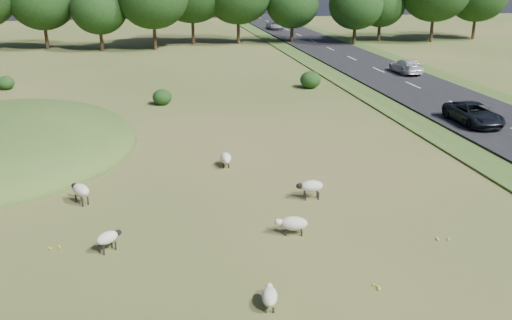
# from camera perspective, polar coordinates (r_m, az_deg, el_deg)

# --- Properties ---
(ground) EXTENTS (160.00, 160.00, 0.00)m
(ground) POSITION_cam_1_polar(r_m,az_deg,el_deg) (44.03, -6.44, 5.21)
(ground) COLOR #395A1C
(ground) RESTS_ON ground
(mound) EXTENTS (16.00, 20.00, 4.00)m
(mound) POSITION_cam_1_polar(r_m,az_deg,el_deg) (37.30, -24.12, 1.16)
(mound) COLOR #33561E
(mound) RESTS_ON ground
(road) EXTENTS (8.00, 150.00, 0.25)m
(road) POSITION_cam_1_polar(r_m,az_deg,el_deg) (58.41, 12.89, 8.34)
(road) COLOR black
(road) RESTS_ON ground
(shrubs) EXTENTS (28.06, 9.85, 1.50)m
(shrubs) POSITION_cam_1_polar(r_m,az_deg,el_deg) (49.34, -5.99, 7.50)
(shrubs) COLOR black
(shrubs) RESTS_ON ground
(sheep_0) EXTENTS (1.39, 0.82, 0.77)m
(sheep_0) POSITION_cam_1_polar(r_m,az_deg,el_deg) (23.02, 3.70, -6.35)
(sheep_0) COLOR beige
(sheep_0) RESTS_ON ground
(sheep_1) EXTENTS (1.28, 0.61, 0.92)m
(sheep_1) POSITION_cam_1_polar(r_m,az_deg,el_deg) (26.42, 5.51, -2.63)
(sheep_1) COLOR beige
(sheep_1) RESTS_ON ground
(sheep_2) EXTENTS (1.08, 0.97, 0.81)m
(sheep_2) POSITION_cam_1_polar(r_m,az_deg,el_deg) (22.37, -14.60, -7.53)
(sheep_2) COLOR beige
(sheep_2) RESTS_ON ground
(sheep_3) EXTENTS (0.67, 1.18, 0.66)m
(sheep_3) POSITION_cam_1_polar(r_m,az_deg,el_deg) (18.45, 1.36, -13.43)
(sheep_3) COLOR beige
(sheep_3) RESTS_ON ground
(sheep_4) EXTENTS (0.65, 1.32, 0.75)m
(sheep_4) POSITION_cam_1_polar(r_m,az_deg,el_deg) (30.66, -3.04, 0.17)
(sheep_4) COLOR beige
(sheep_4) RESTS_ON ground
(sheep_5) EXTENTS (1.08, 1.31, 0.95)m
(sheep_5) POSITION_cam_1_polar(r_m,az_deg,el_deg) (27.00, -17.15, -2.89)
(sheep_5) COLOR beige
(sheep_5) RESTS_ON ground
(car_1) EXTENTS (1.97, 4.84, 1.40)m
(car_1) POSITION_cam_1_polar(r_m,az_deg,el_deg) (58.81, 14.77, 9.08)
(car_1) COLOR silver
(car_1) RESTS_ON road
(car_3) EXTENTS (2.30, 4.98, 1.38)m
(car_3) POSITION_cam_1_polar(r_m,az_deg,el_deg) (40.81, 20.94, 4.35)
(car_3) COLOR black
(car_3) RESTS_ON road
(car_4) EXTENTS (2.15, 4.66, 1.30)m
(car_4) POSITION_cam_1_polar(r_m,az_deg,el_deg) (98.17, 1.88, 13.31)
(car_4) COLOR #A2A3A9
(car_4) RESTS_ON road
(car_5) EXTENTS (1.81, 4.45, 1.29)m
(car_5) POSITION_cam_1_polar(r_m,az_deg,el_deg) (111.22, 2.42, 13.94)
(car_5) COLOR maroon
(car_5) RESTS_ON road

